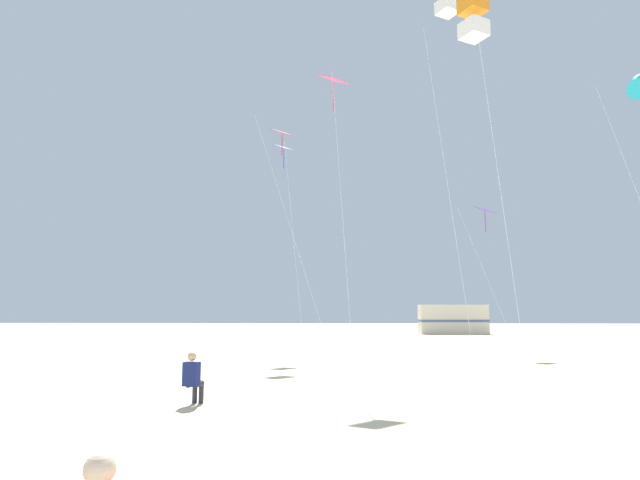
{
  "coord_description": "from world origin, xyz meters",
  "views": [
    {
      "loc": [
        2.85,
        -5.99,
        2.02
      ],
      "look_at": [
        1.94,
        13.39,
        4.64
      ],
      "focal_mm": 30.31,
      "sensor_mm": 36.0,
      "label": 1
    }
  ],
  "objects_px": {
    "kite_diamond_rainbow": "(334,91)",
    "kite_box_orange": "(473,18)",
    "kite_diamond_blue": "(285,156)",
    "kite_flyer_standing": "(193,377)",
    "kite_diamond_violet": "(485,215)",
    "rv_van_cream": "(453,319)",
    "kite_diamond_scarlet": "(283,141)"
  },
  "relations": [
    {
      "from": "kite_diamond_rainbow",
      "to": "kite_box_orange",
      "type": "xyz_separation_m",
      "value": [
        3.8,
        -4.46,
        0.04
      ]
    },
    {
      "from": "kite_box_orange",
      "to": "kite_diamond_blue",
      "type": "bearing_deg",
      "value": 114.41
    },
    {
      "from": "kite_flyer_standing",
      "to": "kite_diamond_rainbow",
      "type": "relative_size",
      "value": 0.11
    },
    {
      "from": "kite_diamond_violet",
      "to": "kite_box_orange",
      "type": "bearing_deg",
      "value": -104.93
    },
    {
      "from": "rv_van_cream",
      "to": "kite_diamond_rainbow",
      "type": "bearing_deg",
      "value": -108.41
    },
    {
      "from": "kite_flyer_standing",
      "to": "kite_diamond_violet",
      "type": "bearing_deg",
      "value": -112.1
    },
    {
      "from": "kite_box_orange",
      "to": "kite_diamond_violet",
      "type": "bearing_deg",
      "value": 75.07
    },
    {
      "from": "kite_diamond_rainbow",
      "to": "rv_van_cream",
      "type": "distance_m",
      "value": 37.7
    },
    {
      "from": "kite_diamond_rainbow",
      "to": "kite_diamond_scarlet",
      "type": "height_order",
      "value": "kite_diamond_scarlet"
    },
    {
      "from": "kite_diamond_scarlet",
      "to": "rv_van_cream",
      "type": "distance_m",
      "value": 32.0
    },
    {
      "from": "kite_box_orange",
      "to": "rv_van_cream",
      "type": "xyz_separation_m",
      "value": [
        6.91,
        39.62,
        -8.41
      ]
    },
    {
      "from": "rv_van_cream",
      "to": "kite_flyer_standing",
      "type": "bearing_deg",
      "value": -109.96
    },
    {
      "from": "kite_diamond_violet",
      "to": "kite_diamond_scarlet",
      "type": "relative_size",
      "value": 0.68
    },
    {
      "from": "kite_diamond_violet",
      "to": "rv_van_cream",
      "type": "xyz_separation_m",
      "value": [
        3.04,
        25.13,
        -5.72
      ]
    },
    {
      "from": "kite_diamond_violet",
      "to": "kite_diamond_blue",
      "type": "height_order",
      "value": "kite_diamond_blue"
    },
    {
      "from": "kite_diamond_rainbow",
      "to": "kite_diamond_blue",
      "type": "distance_m",
      "value": 10.76
    },
    {
      "from": "kite_diamond_violet",
      "to": "kite_diamond_blue",
      "type": "distance_m",
      "value": 11.11
    },
    {
      "from": "kite_box_orange",
      "to": "rv_van_cream",
      "type": "distance_m",
      "value": 41.09
    },
    {
      "from": "kite_flyer_standing",
      "to": "kite_diamond_scarlet",
      "type": "bearing_deg",
      "value": -79.81
    },
    {
      "from": "kite_flyer_standing",
      "to": "kite_diamond_scarlet",
      "type": "distance_m",
      "value": 16.67
    },
    {
      "from": "kite_diamond_violet",
      "to": "kite_diamond_scarlet",
      "type": "height_order",
      "value": "kite_diamond_scarlet"
    },
    {
      "from": "kite_flyer_standing",
      "to": "kite_box_orange",
      "type": "xyz_separation_m",
      "value": [
        6.84,
        1.48,
        9.19
      ]
    },
    {
      "from": "kite_flyer_standing",
      "to": "kite_diamond_violet",
      "type": "relative_size",
      "value": 0.15
    },
    {
      "from": "kite_flyer_standing",
      "to": "rv_van_cream",
      "type": "xyz_separation_m",
      "value": [
        13.75,
        41.1,
        0.78
      ]
    },
    {
      "from": "kite_flyer_standing",
      "to": "kite_diamond_violet",
      "type": "height_order",
      "value": "kite_diamond_violet"
    },
    {
      "from": "kite_box_orange",
      "to": "kite_diamond_blue",
      "type": "relative_size",
      "value": 0.93
    },
    {
      "from": "rv_van_cream",
      "to": "kite_diamond_blue",
      "type": "bearing_deg",
      "value": -120.22
    },
    {
      "from": "kite_box_orange",
      "to": "kite_flyer_standing",
      "type": "bearing_deg",
      "value": -167.76
    },
    {
      "from": "kite_flyer_standing",
      "to": "kite_diamond_scarlet",
      "type": "xyz_separation_m",
      "value": [
        0.36,
        13.48,
        9.8
      ]
    },
    {
      "from": "kite_box_orange",
      "to": "rv_van_cream",
      "type": "height_order",
      "value": "kite_box_orange"
    },
    {
      "from": "kite_diamond_rainbow",
      "to": "kite_box_orange",
      "type": "relative_size",
      "value": 1.0
    },
    {
      "from": "kite_diamond_blue",
      "to": "kite_box_orange",
      "type": "bearing_deg",
      "value": -65.59
    }
  ]
}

